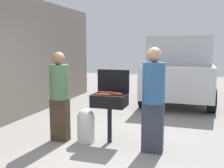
# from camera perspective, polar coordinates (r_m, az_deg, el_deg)

# --- Properties ---
(ground_plane) EXTENTS (24.00, 24.00, 0.00)m
(ground_plane) POSITION_cam_1_polar(r_m,az_deg,el_deg) (4.83, -0.42, -13.01)
(ground_plane) COLOR gray
(house_wall_side) EXTENTS (0.24, 8.00, 2.94)m
(house_wall_side) POSITION_cam_1_polar(r_m,az_deg,el_deg) (6.69, -20.12, 5.28)
(house_wall_side) COLOR slate
(house_wall_side) RESTS_ON ground
(bbq_grill) EXTENTS (0.60, 0.44, 0.89)m
(bbq_grill) POSITION_cam_1_polar(r_m,az_deg,el_deg) (4.79, -0.52, -3.84)
(bbq_grill) COLOR black
(bbq_grill) RESTS_ON ground
(grill_lid_open) EXTENTS (0.60, 0.05, 0.42)m
(grill_lid_open) POSITION_cam_1_polar(r_m,az_deg,el_deg) (4.93, 0.28, 0.65)
(grill_lid_open) COLOR black
(grill_lid_open) RESTS_ON bbq_grill
(hot_dog_0) EXTENTS (0.13, 0.04, 0.03)m
(hot_dog_0) POSITION_cam_1_polar(r_m,az_deg,el_deg) (4.66, 1.46, -2.25)
(hot_dog_0) COLOR #AD4228
(hot_dog_0) RESTS_ON bbq_grill
(hot_dog_1) EXTENTS (0.13, 0.03, 0.03)m
(hot_dog_1) POSITION_cam_1_polar(r_m,az_deg,el_deg) (4.69, -2.76, -2.18)
(hot_dog_1) COLOR #B74C33
(hot_dog_1) RESTS_ON bbq_grill
(hot_dog_2) EXTENTS (0.13, 0.04, 0.03)m
(hot_dog_2) POSITION_cam_1_polar(r_m,az_deg,el_deg) (4.93, -2.21, -1.68)
(hot_dog_2) COLOR #B74C33
(hot_dog_2) RESTS_ON bbq_grill
(hot_dog_3) EXTENTS (0.13, 0.03, 0.03)m
(hot_dog_3) POSITION_cam_1_polar(r_m,az_deg,el_deg) (4.71, -1.94, -2.13)
(hot_dog_3) COLOR #C6593D
(hot_dog_3) RESTS_ON bbq_grill
(hot_dog_4) EXTENTS (0.13, 0.04, 0.03)m
(hot_dog_4) POSITION_cam_1_polar(r_m,az_deg,el_deg) (4.72, 1.31, -2.10)
(hot_dog_4) COLOR #B74C33
(hot_dog_4) RESTS_ON bbq_grill
(hot_dog_5) EXTENTS (0.13, 0.03, 0.03)m
(hot_dog_5) POSITION_cam_1_polar(r_m,az_deg,el_deg) (4.64, -1.25, -2.30)
(hot_dog_5) COLOR #B74C33
(hot_dog_5) RESTS_ON bbq_grill
(hot_dog_6) EXTENTS (0.13, 0.04, 0.03)m
(hot_dog_6) POSITION_cam_1_polar(r_m,az_deg,el_deg) (4.90, -0.44, -1.73)
(hot_dog_6) COLOR #C6593D
(hot_dog_6) RESTS_ON bbq_grill
(hot_dog_7) EXTENTS (0.13, 0.04, 0.03)m
(hot_dog_7) POSITION_cam_1_polar(r_m,az_deg,el_deg) (4.86, -1.61, -1.81)
(hot_dog_7) COLOR #C6593D
(hot_dog_7) RESTS_ON bbq_grill
(hot_dog_8) EXTENTS (0.13, 0.04, 0.03)m
(hot_dog_8) POSITION_cam_1_polar(r_m,az_deg,el_deg) (4.73, -0.11, -2.10)
(hot_dog_8) COLOR #B74C33
(hot_dog_8) RESTS_ON bbq_grill
(hot_dog_9) EXTENTS (0.13, 0.04, 0.03)m
(hot_dog_9) POSITION_cam_1_polar(r_m,az_deg,el_deg) (4.81, 1.12, -1.92)
(hot_dog_9) COLOR #AD4228
(hot_dog_9) RESTS_ON bbq_grill
(propane_tank) EXTENTS (0.32, 0.32, 0.62)m
(propane_tank) POSITION_cam_1_polar(r_m,az_deg,el_deg) (4.94, -5.58, -8.60)
(propane_tank) COLOR silver
(propane_tank) RESTS_ON ground
(person_left) EXTENTS (0.34, 0.34, 1.64)m
(person_left) POSITION_cam_1_polar(r_m,az_deg,el_deg) (4.95, -11.14, -1.94)
(person_left) COLOR #3F3323
(person_left) RESTS_ON ground
(person_right) EXTENTS (0.36, 0.36, 1.72)m
(person_right) POSITION_cam_1_polar(r_m,az_deg,el_deg) (4.36, 8.81, -2.61)
(person_right) COLOR #333847
(person_right) RESTS_ON ground
(parked_minivan) EXTENTS (2.04, 4.41, 2.02)m
(parked_minivan) POSITION_cam_1_polar(r_m,az_deg,el_deg) (8.89, 14.41, 3.21)
(parked_minivan) COLOR #B7B7BC
(parked_minivan) RESTS_ON ground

